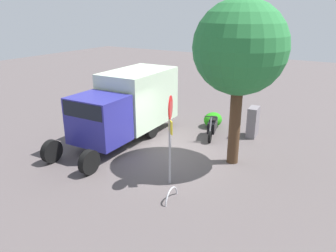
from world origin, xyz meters
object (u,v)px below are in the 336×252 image
Objects in this scene: motorcycle at (212,126)px; box_truck_near at (127,103)px; stop_sign at (170,127)px; street_tree at (240,49)px; utility_cabinet at (253,122)px; bike_rack_hoop at (171,200)px.

box_truck_near is at bearing -74.09° from motorcycle.
stop_sign is 0.51× the size of street_tree.
utility_cabinet is at bearing -175.58° from street_tree.
bike_rack_hoop is at bearing -3.12° from utility_cabinet.
motorcycle is 5.71m from bike_rack_hoop.
bike_rack_hoop is at bearing -4.03° from motorcycle.
box_truck_near reaches higher than utility_cabinet.
stop_sign is (4.68, 0.58, 1.52)m from motorcycle.
stop_sign reaches higher than utility_cabinet.
street_tree is (2.00, 1.77, 3.78)m from motorcycle.
box_truck_near is 2.24× the size of stop_sign.
street_tree is at bearing 4.42° from utility_cabinet.
motorcycle is 1.27× the size of utility_cabinet.
stop_sign is at bearing 54.00° from box_truck_near.
stop_sign reaches higher than motorcycle.
utility_cabinet is 6.69m from bike_rack_hoop.
street_tree is 7.06× the size of bike_rack_hoop.
utility_cabinet is at bearing 109.27° from motorcycle.
utility_cabinet reaches higher than bike_rack_hoop.
box_truck_near is 4.92× the size of utility_cabinet.
box_truck_near reaches higher than motorcycle.
street_tree is at bearing 25.60° from motorcycle.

